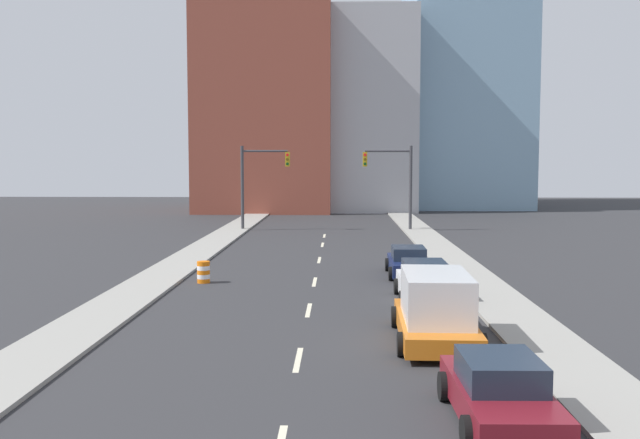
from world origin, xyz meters
TOP-DOWN VIEW (x-y plane):
  - sidewalk_left at (-7.09, 51.53)m, footprint 2.34×103.06m
  - sidewalk_right at (7.09, 51.53)m, footprint 2.34×103.06m
  - lane_stripe_at_14m at (0.00, 13.73)m, footprint 0.16×2.40m
  - lane_stripe_at_20m at (0.00, 20.12)m, footprint 0.16×2.40m
  - lane_stripe_at_26m at (0.00, 26.11)m, footprint 0.16×2.40m
  - lane_stripe_at_33m at (0.00, 33.09)m, footprint 0.16×2.40m
  - lane_stripe_at_40m at (0.00, 40.13)m, footprint 0.16×2.40m
  - lane_stripe_at_46m at (0.00, 45.52)m, footprint 0.16×2.40m
  - building_brick_left at (-6.86, 73.11)m, footprint 14.00×16.00m
  - building_office_center at (3.09, 77.11)m, footprint 12.00×20.00m
  - building_glass_right at (15.63, 81.11)m, footprint 13.00×20.00m
  - traffic_signal_left at (-5.40, 49.58)m, footprint 3.79×0.35m
  - traffic_signal_right at (5.50, 49.58)m, footprint 3.79×0.35m
  - traffic_barrel at (-4.87, 25.74)m, footprint 0.56×0.56m
  - sedan_maroon at (4.38, 9.20)m, footprint 2.08×4.44m
  - box_truck_orange at (3.94, 15.68)m, footprint 2.51×5.61m
  - sedan_white at (4.34, 21.96)m, footprint 2.10×4.35m
  - sedan_navy at (4.31, 27.96)m, footprint 2.02×4.55m

SIDE VIEW (x-z plane):
  - lane_stripe_at_14m at x=0.00m, z-range 0.00..0.01m
  - lane_stripe_at_20m at x=0.00m, z-range 0.00..0.01m
  - lane_stripe_at_26m at x=0.00m, z-range 0.00..0.01m
  - lane_stripe_at_33m at x=0.00m, z-range 0.00..0.01m
  - lane_stripe_at_40m at x=0.00m, z-range 0.00..0.01m
  - lane_stripe_at_46m at x=0.00m, z-range 0.00..0.01m
  - sidewalk_left at x=-7.09m, z-range 0.00..0.12m
  - sidewalk_right at x=7.09m, z-range 0.00..0.12m
  - traffic_barrel at x=-4.87m, z-range 0.00..0.95m
  - sedan_navy at x=4.31m, z-range -0.06..1.30m
  - sedan_maroon at x=4.38m, z-range -0.06..1.33m
  - sedan_white at x=4.34m, z-range -0.07..1.46m
  - box_truck_orange at x=3.94m, z-range -0.06..2.03m
  - traffic_signal_left at x=-5.40m, z-range 0.91..7.40m
  - traffic_signal_right at x=5.50m, z-range 0.91..7.40m
  - building_office_center at x=3.09m, z-range 0.00..21.11m
  - building_brick_left at x=-6.86m, z-range 0.00..21.27m
  - building_glass_right at x=15.63m, z-range 0.00..27.01m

